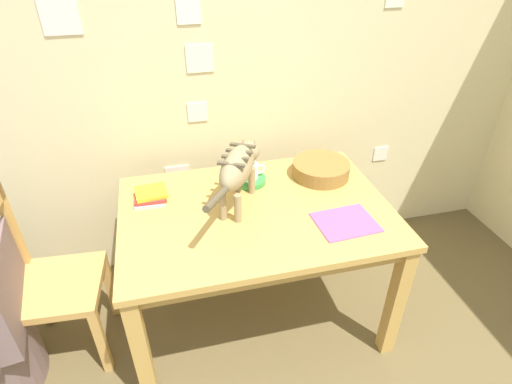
{
  "coord_description": "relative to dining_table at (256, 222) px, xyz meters",
  "views": [
    {
      "loc": [
        -0.35,
        -0.15,
        1.95
      ],
      "look_at": [
        0.04,
        1.47,
        0.85
      ],
      "focal_mm": 28.76,
      "sensor_mm": 36.0,
      "label": 1
    }
  ],
  "objects": [
    {
      "name": "wall_rear",
      "position": [
        -0.04,
        0.66,
        0.58
      ],
      "size": [
        4.52,
        0.11,
        2.5
      ],
      "color": "beige",
      "rests_on": "ground_plane"
    },
    {
      "name": "dining_table",
      "position": [
        0.0,
        0.0,
        0.0
      ],
      "size": [
        1.34,
        0.93,
        0.75
      ],
      "color": "tan",
      "rests_on": "ground_plane"
    },
    {
      "name": "cat",
      "position": [
        -0.07,
        0.07,
        0.3
      ],
      "size": [
        0.37,
        0.64,
        0.3
      ],
      "rotation": [
        0.0,
        0.0,
        -0.49
      ],
      "color": "#99865E",
      "rests_on": "dining_table"
    },
    {
      "name": "saucer_bowl",
      "position": [
        0.03,
        0.25,
        0.1
      ],
      "size": [
        0.18,
        0.18,
        0.03
      ],
      "primitive_type": "cylinder",
      "color": "green",
      "rests_on": "dining_table"
    },
    {
      "name": "coffee_mug",
      "position": [
        0.03,
        0.25,
        0.16
      ],
      "size": [
        0.14,
        0.09,
        0.08
      ],
      "color": "white",
      "rests_on": "saucer_bowl"
    },
    {
      "name": "magazine",
      "position": [
        0.39,
        -0.21,
        0.09
      ],
      "size": [
        0.29,
        0.25,
        0.01
      ],
      "primitive_type": "cube",
      "rotation": [
        0.0,
        0.0,
        0.06
      ],
      "color": "#9E5296",
      "rests_on": "dining_table"
    },
    {
      "name": "book_stack",
      "position": [
        -0.51,
        0.2,
        0.11
      ],
      "size": [
        0.17,
        0.16,
        0.05
      ],
      "color": "silver",
      "rests_on": "dining_table"
    },
    {
      "name": "wicker_basket",
      "position": [
        0.43,
        0.23,
        0.13
      ],
      "size": [
        0.32,
        0.32,
        0.08
      ],
      "color": "olive",
      "rests_on": "dining_table"
    },
    {
      "name": "wooden_chair_near",
      "position": [
        -1.05,
        0.02,
        -0.2
      ],
      "size": [
        0.45,
        0.45,
        0.94
      ],
      "rotation": [
        0.0,
        0.0,
        -1.64
      ],
      "color": "tan",
      "rests_on": "ground_plane"
    }
  ]
}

